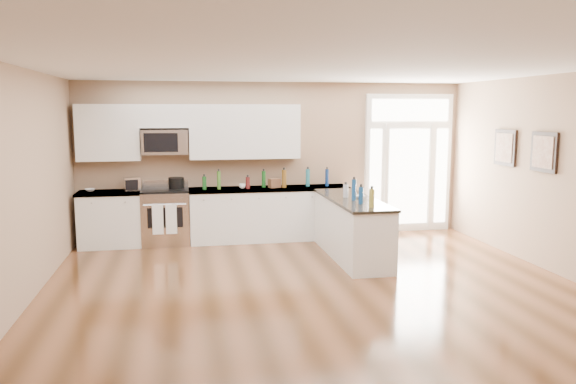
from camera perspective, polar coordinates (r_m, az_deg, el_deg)
The scene contains 20 objects.
ground at distance 6.68m, azimuth 4.38°, elevation -11.81°, with size 8.00×8.00×0.00m, color #4A2C14.
room_shell at distance 6.30m, azimuth 4.55°, elevation 2.95°, with size 8.00×8.00×8.00m.
back_cabinet_left at distance 10.00m, azimuth -17.46°, elevation -2.79°, with size 1.10×0.66×0.94m.
back_cabinet_right at distance 10.03m, azimuth -1.87°, elevation -2.38°, with size 2.85×0.66×0.94m.
peninsula_cabinet at distance 8.88m, azimuth 6.48°, elevation -3.85°, with size 0.69×2.32×0.94m.
upper_cabinet_left at distance 9.98m, azimuth -17.79°, elevation 5.77°, with size 1.04×0.33×0.95m, color white.
upper_cabinet_right at distance 9.96m, azimuth -4.41°, elevation 6.13°, with size 1.94×0.33×0.95m, color white.
upper_cabinet_short at distance 9.90m, azimuth -12.47°, elevation 7.55°, with size 0.82×0.33×0.40m, color white.
microwave at distance 9.87m, azimuth -12.40°, elevation 4.99°, with size 0.78×0.41×0.42m.
entry_door at distance 10.90m, azimuth 12.11°, elevation 2.88°, with size 1.70×0.10×2.60m.
wall_art_near at distance 9.73m, azimuth 21.19°, elevation 4.23°, with size 0.05×0.58×0.58m.
wall_art_far at distance 8.89m, azimuth 24.56°, elevation 3.71°, with size 0.05×0.58×0.58m.
kitchen_range at distance 9.92m, azimuth -12.30°, elevation -2.45°, with size 0.80×0.71×1.08m.
stockpot at distance 9.92m, azimuth -11.27°, elevation 0.95°, with size 0.27×0.27×0.21m, color black.
toaster_oven at distance 9.90m, azimuth -15.53°, elevation 0.79°, with size 0.27×0.21×0.23m, color silver.
cardboard_box at distance 9.94m, azimuth -1.37°, elevation 0.91°, with size 0.19×0.14×0.16m, color brown.
bowl_left at distance 10.07m, azimuth -19.48°, elevation 0.20°, with size 0.17×0.17×0.04m, color white.
bowl_peninsula at distance 8.79m, azimuth 7.36°, elevation -0.48°, with size 0.15×0.15×0.05m, color white.
cup_counter at distance 9.83m, azimuth -4.67°, elevation 0.59°, with size 0.11×0.11×0.09m, color white.
counter_bottles at distance 9.35m, azimuth 1.10°, elevation 0.82°, with size 2.33×2.42×0.32m.
Camera 1 is at (-1.63, -6.06, 2.29)m, focal length 35.00 mm.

